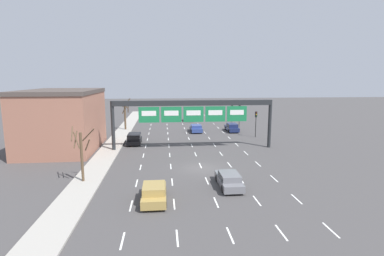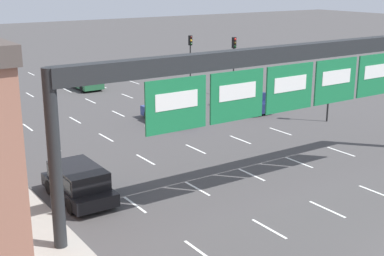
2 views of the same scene
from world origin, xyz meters
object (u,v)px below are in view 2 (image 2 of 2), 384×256
(sign_gantry, at_px, (286,73))
(car_green, at_px, (86,81))
(traffic_light_mid_block, at_px, (190,49))
(car_blue, at_px, (169,112))
(traffic_light_near_gantry, at_px, (234,54))
(car_navy, at_px, (245,100))
(traffic_light_far_end, at_px, (330,78))
(suv_black, at_px, (78,181))

(sign_gantry, xyz_separation_m, car_green, (1.62, 26.73, -4.77))
(car_green, distance_m, traffic_light_mid_block, 10.01)
(car_blue, height_order, traffic_light_near_gantry, traffic_light_near_gantry)
(car_blue, bearing_deg, traffic_light_mid_block, 50.49)
(car_blue, height_order, car_navy, car_navy)
(car_navy, distance_m, traffic_light_mid_block, 11.73)
(traffic_light_mid_block, bearing_deg, car_blue, -129.51)
(car_green, relative_size, traffic_light_far_end, 0.93)
(car_navy, height_order, traffic_light_near_gantry, traffic_light_near_gantry)
(traffic_light_near_gantry, height_order, traffic_light_mid_block, traffic_light_near_gantry)
(car_navy, xyz_separation_m, traffic_light_far_end, (2.63, -5.66, 2.27))
(car_navy, distance_m, traffic_light_near_gantry, 5.94)
(traffic_light_near_gantry, distance_m, traffic_light_mid_block, 6.53)
(suv_black, relative_size, car_green, 1.10)
(suv_black, xyz_separation_m, traffic_light_near_gantry, (19.25, 13.45, 2.58))
(car_navy, distance_m, traffic_light_far_end, 6.64)
(suv_black, relative_size, traffic_light_mid_block, 0.99)
(suv_black, height_order, traffic_light_near_gantry, traffic_light_near_gantry)
(suv_black, xyz_separation_m, car_navy, (16.72, 8.78, -0.08))
(sign_gantry, distance_m, suv_black, 10.36)
(car_navy, relative_size, traffic_light_mid_block, 1.07)
(car_blue, distance_m, traffic_light_far_end, 11.10)
(car_blue, relative_size, traffic_light_near_gantry, 0.93)
(car_blue, xyz_separation_m, traffic_light_far_end, (9.18, -5.78, 2.34))
(car_green, distance_m, traffic_light_near_gantry, 13.38)
(car_blue, bearing_deg, suv_black, -138.77)
(sign_gantry, distance_m, car_navy, 16.01)
(car_blue, distance_m, car_navy, 6.55)
(sign_gantry, distance_m, traffic_light_near_gantry, 20.71)
(car_blue, height_order, car_green, car_blue)
(sign_gantry, bearing_deg, suv_black, 154.20)
(suv_black, bearing_deg, car_navy, 27.72)
(traffic_light_near_gantry, bearing_deg, traffic_light_far_end, -89.48)
(car_green, xyz_separation_m, traffic_light_far_end, (9.37, -19.57, 2.35))
(sign_gantry, relative_size, car_green, 5.53)
(sign_gantry, relative_size, traffic_light_near_gantry, 4.53)
(car_navy, height_order, car_green, car_navy)
(traffic_light_far_end, bearing_deg, car_blue, 147.80)
(car_blue, xyz_separation_m, suv_black, (-10.16, -8.91, 0.15))
(car_blue, relative_size, car_green, 1.14)
(sign_gantry, relative_size, car_navy, 4.64)
(car_blue, xyz_separation_m, traffic_light_near_gantry, (9.09, 4.54, 2.73))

